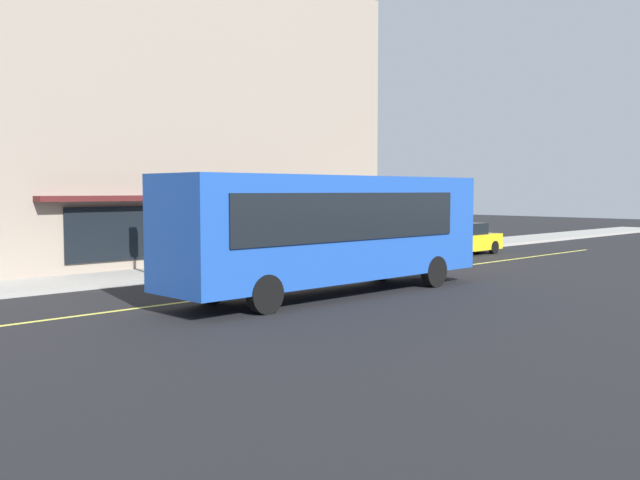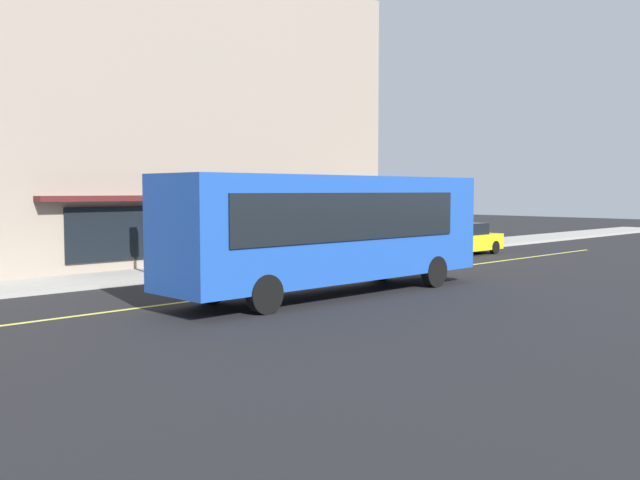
% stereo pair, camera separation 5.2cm
% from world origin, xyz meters
% --- Properties ---
extents(ground, '(120.00, 120.00, 0.00)m').
position_xyz_m(ground, '(0.00, 0.00, 0.00)').
color(ground, black).
extents(sidewalk, '(80.00, 3.18, 0.15)m').
position_xyz_m(sidewalk, '(0.00, 5.66, 0.07)').
color(sidewalk, '#9E9B93').
rests_on(sidewalk, ground).
extents(lane_centre_stripe, '(36.00, 0.16, 0.01)m').
position_xyz_m(lane_centre_stripe, '(0.00, 0.00, 0.00)').
color(lane_centre_stripe, '#D8D14C').
rests_on(lane_centre_stripe, ground).
extents(storefront_building, '(20.68, 10.84, 12.54)m').
position_xyz_m(storefront_building, '(-0.60, 12.36, 6.26)').
color(storefront_building, gray).
rests_on(storefront_building, ground).
extents(bus, '(11.14, 2.63, 3.50)m').
position_xyz_m(bus, '(-2.72, -1.86, 1.99)').
color(bus, '#1E4CAD').
rests_on(bus, ground).
extents(traffic_light, '(0.30, 0.52, 3.20)m').
position_xyz_m(traffic_light, '(-4.71, 4.79, 2.53)').
color(traffic_light, '#2D2D33').
rests_on(traffic_light, sidewalk).
extents(car_yellow, '(4.32, 1.91, 1.52)m').
position_xyz_m(car_yellow, '(11.03, 2.92, 0.74)').
color(car_yellow, yellow).
rests_on(car_yellow, ground).
extents(car_silver, '(4.35, 1.96, 1.52)m').
position_xyz_m(car_silver, '(5.86, 3.01, 0.74)').
color(car_silver, '#B7BABF').
rests_on(car_silver, ground).
extents(pedestrian_mid_block, '(0.34, 0.34, 1.66)m').
position_xyz_m(pedestrian_mid_block, '(-0.95, 5.52, 1.14)').
color(pedestrian_mid_block, black).
rests_on(pedestrian_mid_block, sidewalk).
extents(pedestrian_at_corner, '(0.34, 0.34, 1.59)m').
position_xyz_m(pedestrian_at_corner, '(3.13, 6.17, 1.10)').
color(pedestrian_at_corner, black).
rests_on(pedestrian_at_corner, sidewalk).
extents(pedestrian_by_curb, '(0.34, 0.34, 1.65)m').
position_xyz_m(pedestrian_by_curb, '(8.97, 4.90, 1.14)').
color(pedestrian_by_curb, black).
rests_on(pedestrian_by_curb, sidewalk).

